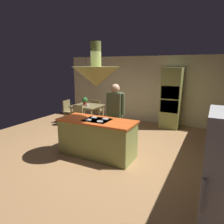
{
  "coord_description": "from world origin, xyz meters",
  "views": [
    {
      "loc": [
        2.48,
        -4.24,
        2.2
      ],
      "look_at": [
        0.1,
        0.4,
        1.0
      ],
      "focal_mm": 32.61,
      "sensor_mm": 36.0,
      "label": 1
    }
  ],
  "objects_px": {
    "oven_tower": "(171,98)",
    "dining_table": "(87,108)",
    "chair_by_back_wall": "(97,109)",
    "potted_plant_on_table": "(85,101)",
    "person_at_island": "(115,112)",
    "kitchen_island": "(97,138)",
    "chair_facing_island": "(76,116)",
    "cup_on_table": "(87,106)",
    "chair_at_corner": "(69,110)"
  },
  "relations": [
    {
      "from": "dining_table",
      "to": "chair_at_corner",
      "type": "relative_size",
      "value": 1.14
    },
    {
      "from": "oven_tower",
      "to": "chair_facing_island",
      "type": "xyz_separation_m",
      "value": [
        -2.8,
        -1.83,
        -0.56
      ]
    },
    {
      "from": "kitchen_island",
      "to": "oven_tower",
      "type": "height_order",
      "value": "oven_tower"
    },
    {
      "from": "kitchen_island",
      "to": "chair_by_back_wall",
      "type": "distance_m",
      "value": 3.26
    },
    {
      "from": "chair_facing_island",
      "to": "potted_plant_on_table",
      "type": "bearing_deg",
      "value": 96.59
    },
    {
      "from": "potted_plant_on_table",
      "to": "oven_tower",
      "type": "bearing_deg",
      "value": 22.21
    },
    {
      "from": "dining_table",
      "to": "person_at_island",
      "type": "xyz_separation_m",
      "value": [
        1.86,
        -1.43,
        0.34
      ]
    },
    {
      "from": "chair_facing_island",
      "to": "chair_by_back_wall",
      "type": "height_order",
      "value": "same"
    },
    {
      "from": "person_at_island",
      "to": "potted_plant_on_table",
      "type": "height_order",
      "value": "person_at_island"
    },
    {
      "from": "kitchen_island",
      "to": "cup_on_table",
      "type": "xyz_separation_m",
      "value": [
        -1.54,
        1.87,
        0.34
      ]
    },
    {
      "from": "person_at_island",
      "to": "potted_plant_on_table",
      "type": "bearing_deg",
      "value": 144.18
    },
    {
      "from": "potted_plant_on_table",
      "to": "person_at_island",
      "type": "bearing_deg",
      "value": -35.82
    },
    {
      "from": "chair_at_corner",
      "to": "kitchen_island",
      "type": "bearing_deg",
      "value": -129.2
    },
    {
      "from": "person_at_island",
      "to": "chair_facing_island",
      "type": "xyz_separation_m",
      "value": [
        -1.86,
        0.75,
        -0.5
      ]
    },
    {
      "from": "oven_tower",
      "to": "chair_facing_island",
      "type": "height_order",
      "value": "oven_tower"
    },
    {
      "from": "potted_plant_on_table",
      "to": "cup_on_table",
      "type": "distance_m",
      "value": 0.34
    },
    {
      "from": "dining_table",
      "to": "chair_facing_island",
      "type": "distance_m",
      "value": 0.7
    },
    {
      "from": "kitchen_island",
      "to": "potted_plant_on_table",
      "type": "distance_m",
      "value": 2.77
    },
    {
      "from": "oven_tower",
      "to": "chair_by_back_wall",
      "type": "relative_size",
      "value": 2.45
    },
    {
      "from": "chair_by_back_wall",
      "to": "chair_at_corner",
      "type": "xyz_separation_m",
      "value": [
        -0.87,
        -0.68,
        0.0
      ]
    },
    {
      "from": "cup_on_table",
      "to": "chair_by_back_wall",
      "type": "bearing_deg",
      "value": 100.23
    },
    {
      "from": "kitchen_island",
      "to": "person_at_island",
      "type": "xyz_separation_m",
      "value": [
        0.16,
        0.67,
        0.54
      ]
    },
    {
      "from": "oven_tower",
      "to": "chair_facing_island",
      "type": "distance_m",
      "value": 3.39
    },
    {
      "from": "chair_at_corner",
      "to": "oven_tower",
      "type": "bearing_deg",
      "value": -72.72
    },
    {
      "from": "chair_facing_island",
      "to": "dining_table",
      "type": "bearing_deg",
      "value": 90.0
    },
    {
      "from": "potted_plant_on_table",
      "to": "chair_by_back_wall",
      "type": "bearing_deg",
      "value": 83.98
    },
    {
      "from": "chair_at_corner",
      "to": "cup_on_table",
      "type": "distance_m",
      "value": 1.11
    },
    {
      "from": "chair_facing_island",
      "to": "potted_plant_on_table",
      "type": "height_order",
      "value": "potted_plant_on_table"
    },
    {
      "from": "oven_tower",
      "to": "potted_plant_on_table",
      "type": "relative_size",
      "value": 7.09
    },
    {
      "from": "kitchen_island",
      "to": "dining_table",
      "type": "height_order",
      "value": "kitchen_island"
    },
    {
      "from": "oven_tower",
      "to": "dining_table",
      "type": "xyz_separation_m",
      "value": [
        -2.8,
        -1.14,
        -0.41
      ]
    },
    {
      "from": "kitchen_island",
      "to": "chair_by_back_wall",
      "type": "relative_size",
      "value": 2.18
    },
    {
      "from": "dining_table",
      "to": "chair_by_back_wall",
      "type": "xyz_separation_m",
      "value": [
        0.0,
        0.68,
        -0.15
      ]
    },
    {
      "from": "chair_by_back_wall",
      "to": "cup_on_table",
      "type": "bearing_deg",
      "value": 100.23
    },
    {
      "from": "dining_table",
      "to": "chair_by_back_wall",
      "type": "distance_m",
      "value": 0.7
    },
    {
      "from": "kitchen_island",
      "to": "chair_facing_island",
      "type": "relative_size",
      "value": 2.18
    },
    {
      "from": "chair_at_corner",
      "to": "potted_plant_on_table",
      "type": "xyz_separation_m",
      "value": [
        0.8,
        -0.03,
        0.42
      ]
    },
    {
      "from": "chair_by_back_wall",
      "to": "chair_at_corner",
      "type": "distance_m",
      "value": 1.11
    },
    {
      "from": "kitchen_island",
      "to": "chair_facing_island",
      "type": "xyz_separation_m",
      "value": [
        -1.7,
        1.42,
        0.04
      ]
    },
    {
      "from": "chair_by_back_wall",
      "to": "potted_plant_on_table",
      "type": "height_order",
      "value": "potted_plant_on_table"
    },
    {
      "from": "kitchen_island",
      "to": "dining_table",
      "type": "relative_size",
      "value": 1.92
    },
    {
      "from": "oven_tower",
      "to": "cup_on_table",
      "type": "distance_m",
      "value": 2.98
    },
    {
      "from": "chair_facing_island",
      "to": "cup_on_table",
      "type": "bearing_deg",
      "value": 69.97
    },
    {
      "from": "oven_tower",
      "to": "chair_by_back_wall",
      "type": "distance_m",
      "value": 2.89
    },
    {
      "from": "oven_tower",
      "to": "chair_at_corner",
      "type": "relative_size",
      "value": 2.45
    },
    {
      "from": "dining_table",
      "to": "oven_tower",
      "type": "bearing_deg",
      "value": 22.21
    },
    {
      "from": "oven_tower",
      "to": "cup_on_table",
      "type": "relative_size",
      "value": 23.65
    },
    {
      "from": "chair_by_back_wall",
      "to": "dining_table",
      "type": "bearing_deg",
      "value": 90.0
    },
    {
      "from": "kitchen_island",
      "to": "person_at_island",
      "type": "bearing_deg",
      "value": 76.24
    },
    {
      "from": "chair_by_back_wall",
      "to": "cup_on_table",
      "type": "xyz_separation_m",
      "value": [
        0.16,
        -0.91,
        0.3
      ]
    }
  ]
}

